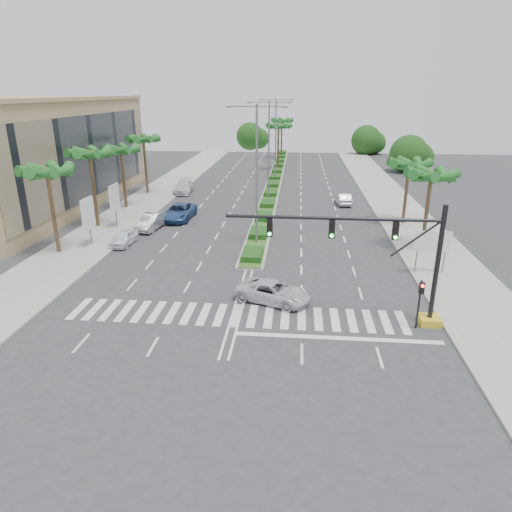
{
  "coord_description": "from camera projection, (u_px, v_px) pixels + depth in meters",
  "views": [
    {
      "loc": [
        3.5,
        -24.83,
        12.95
      ],
      "look_at": [
        0.99,
        2.55,
        3.0
      ],
      "focal_mm": 32.0,
      "sensor_mm": 36.0,
      "label": 1
    }
  ],
  "objects": [
    {
      "name": "palm_left_near",
      "position": [
        47.0,
        174.0,
        36.46
      ],
      "size": [
        4.57,
        4.68,
        7.55
      ],
      "color": "brown",
      "rests_on": "ground"
    },
    {
      "name": "car_parked_b",
      "position": [
        151.0,
        222.0,
        45.22
      ],
      "size": [
        2.18,
        4.79,
        1.52
      ],
      "primitive_type": "imported",
      "rotation": [
        0.0,
        0.0,
        -0.13
      ],
      "color": "#B1B0B5",
      "rests_on": "ground"
    },
    {
      "name": "palm_left_end",
      "position": [
        144.0,
        141.0,
        58.87
      ],
      "size": [
        4.57,
        4.68,
        7.75
      ],
      "color": "brown",
      "rests_on": "ground"
    },
    {
      "name": "signal_gantry",
      "position": [
        396.0,
        268.0,
        25.98
      ],
      "size": [
        12.6,
        1.2,
        7.2
      ],
      "color": "gold",
      "rests_on": "ground"
    },
    {
      "name": "palm_left_far",
      "position": [
        121.0,
        152.0,
        51.51
      ],
      "size": [
        4.57,
        4.68,
        7.35
      ],
      "color": "brown",
      "rests_on": "ground"
    },
    {
      "name": "building",
      "position": [
        42.0,
        155.0,
        52.49
      ],
      "size": [
        12.0,
        36.0,
        12.0
      ],
      "primitive_type": "cube",
      "color": "tan",
      "rests_on": "ground"
    },
    {
      "name": "palm_right_far",
      "position": [
        409.0,
        166.0,
        45.3
      ],
      "size": [
        4.57,
        4.68,
        6.75
      ],
      "color": "brown",
      "rests_on": "ground"
    },
    {
      "name": "billboard_near",
      "position": [
        88.0,
        214.0,
        39.43
      ],
      "size": [
        0.18,
        2.1,
        4.35
      ],
      "color": "slate",
      "rests_on": "ground"
    },
    {
      "name": "median_grass",
      "position": [
        275.0,
        179.0,
        70.02
      ],
      "size": [
        1.8,
        75.0,
        0.04
      ],
      "primitive_type": "cube",
      "color": "#2E4F1B",
      "rests_on": "median"
    },
    {
      "name": "car_right",
      "position": [
        343.0,
        199.0,
        55.22
      ],
      "size": [
        1.83,
        4.34,
        1.39
      ],
      "primitive_type": "imported",
      "rotation": [
        0.0,
        0.0,
        3.23
      ],
      "color": "#BCBCC1",
      "rests_on": "ground"
    },
    {
      "name": "footpath_left",
      "position": [
        118.0,
        221.0,
        47.96
      ],
      "size": [
        6.0,
        120.0,
        0.15
      ],
      "primitive_type": "cube",
      "color": "gray",
      "rests_on": "ground"
    },
    {
      "name": "palm_median_a",
      "position": [
        278.0,
        128.0,
        77.02
      ],
      "size": [
        4.57,
        4.68,
        8.05
      ],
      "color": "brown",
      "rests_on": "ground"
    },
    {
      "name": "palm_left_mid",
      "position": [
        90.0,
        156.0,
        43.82
      ],
      "size": [
        4.57,
        4.68,
        7.95
      ],
      "color": "brown",
      "rests_on": "ground"
    },
    {
      "name": "ground",
      "position": [
        236.0,
        315.0,
        27.96
      ],
      "size": [
        160.0,
        160.0,
        0.0
      ],
      "primitive_type": "plane",
      "color": "#333335",
      "rests_on": "ground"
    },
    {
      "name": "palm_right_near",
      "position": [
        431.0,
        178.0,
        37.71
      ],
      "size": [
        4.57,
        4.68,
        7.05
      ],
      "color": "brown",
      "rests_on": "ground"
    },
    {
      "name": "direction_sign",
      "position": [
        432.0,
        243.0,
        33.45
      ],
      "size": [
        2.7,
        0.11,
        3.4
      ],
      "color": "slate",
      "rests_on": "ground"
    },
    {
      "name": "streetlight_mid",
      "position": [
        269.0,
        147.0,
        53.73
      ],
      "size": [
        5.1,
        0.25,
        12.0
      ],
      "color": "slate",
      "rests_on": "ground"
    },
    {
      "name": "palm_median_b",
      "position": [
        282.0,
        122.0,
        91.07
      ],
      "size": [
        4.57,
        4.68,
        8.05
      ],
      "color": "brown",
      "rests_on": "ground"
    },
    {
      "name": "streetlight_far",
      "position": [
        276.0,
        135.0,
        68.72
      ],
      "size": [
        5.1,
        0.25,
        12.0
      ],
      "color": "slate",
      "rests_on": "ground"
    },
    {
      "name": "footpath_right",
      "position": [
        414.0,
        229.0,
        45.36
      ],
      "size": [
        6.0,
        120.0,
        0.15
      ],
      "primitive_type": "cube",
      "color": "gray",
      "rests_on": "ground"
    },
    {
      "name": "car_parked_d",
      "position": [
        184.0,
        187.0,
        61.53
      ],
      "size": [
        2.68,
        5.69,
        1.61
      ],
      "primitive_type": "imported",
      "rotation": [
        0.0,
        0.0,
        0.08
      ],
      "color": "silver",
      "rests_on": "ground"
    },
    {
      "name": "car_parked_c",
      "position": [
        179.0,
        212.0,
        48.69
      ],
      "size": [
        2.88,
        5.97,
        1.64
      ],
      "primitive_type": "imported",
      "rotation": [
        0.0,
        0.0,
        -0.03
      ],
      "color": "navy",
      "rests_on": "ground"
    },
    {
      "name": "streetlight_near",
      "position": [
        257.0,
        168.0,
        38.75
      ],
      "size": [
        5.1,
        0.25,
        12.0
      ],
      "color": "slate",
      "rests_on": "ground"
    },
    {
      "name": "car_crossing",
      "position": [
        273.0,
        292.0,
        29.59
      ],
      "size": [
        5.38,
        3.89,
        1.36
      ],
      "primitive_type": "imported",
      "rotation": [
        0.0,
        0.0,
        1.2
      ],
      "color": "silver",
      "rests_on": "ground"
    },
    {
      "name": "car_parked_a",
      "position": [
        124.0,
        238.0,
        40.64
      ],
      "size": [
        1.69,
        3.88,
        1.3
      ],
      "primitive_type": "imported",
      "rotation": [
        0.0,
        0.0,
        -0.04
      ],
      "color": "white",
      "rests_on": "ground"
    },
    {
      "name": "median",
      "position": [
        275.0,
        180.0,
        70.06
      ],
      "size": [
        2.2,
        75.0,
        0.2
      ],
      "primitive_type": "cube",
      "color": "gray",
      "rests_on": "ground"
    },
    {
      "name": "pedestrian_signal",
      "position": [
        420.0,
        297.0,
        25.72
      ],
      "size": [
        0.28,
        0.36,
        3.0
      ],
      "color": "black",
      "rests_on": "ground"
    },
    {
      "name": "billboard_far",
      "position": [
        114.0,
        199.0,
        45.05
      ],
      "size": [
        0.18,
        2.1,
        4.35
      ],
      "color": "slate",
      "rests_on": "ground"
    }
  ]
}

